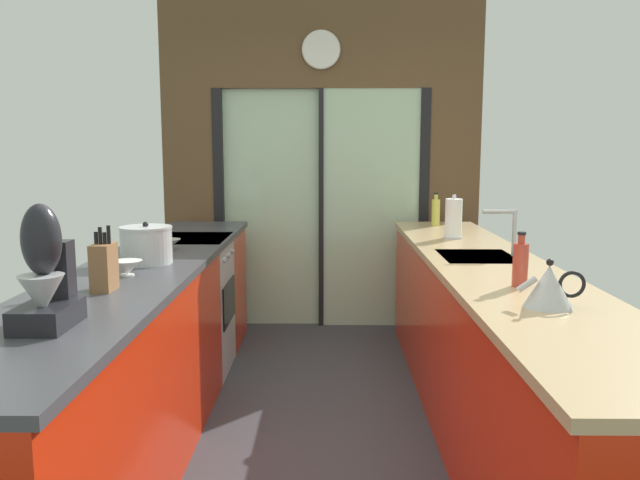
% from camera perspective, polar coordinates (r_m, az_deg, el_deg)
% --- Properties ---
extents(ground_plane, '(5.04, 7.60, 0.02)m').
position_cam_1_polar(ground_plane, '(3.87, -0.17, -14.97)').
color(ground_plane, '#38383D').
extents(back_wall_unit, '(2.64, 0.12, 2.70)m').
position_cam_1_polar(back_wall_unit, '(5.36, 0.10, 8.37)').
color(back_wall_unit, brown).
rests_on(back_wall_unit, ground_plane).
extents(left_counter_run, '(0.62, 3.80, 0.92)m').
position_cam_1_polar(left_counter_run, '(3.40, -16.05, -10.10)').
color(left_counter_run, red).
rests_on(left_counter_run, ground_plane).
extents(right_counter_run, '(0.62, 3.80, 0.92)m').
position_cam_1_polar(right_counter_run, '(3.53, 14.89, -9.40)').
color(right_counter_run, red).
rests_on(right_counter_run, ground_plane).
extents(sink_faucet, '(0.19, 0.02, 0.26)m').
position_cam_1_polar(sink_faucet, '(3.67, 16.53, 1.28)').
color(sink_faucet, '#B7BABC').
rests_on(sink_faucet, right_counter_run).
extents(oven_range, '(0.60, 0.60, 0.92)m').
position_cam_1_polar(oven_range, '(4.45, -11.90, -5.74)').
color(oven_range, '#B7BABC').
rests_on(oven_range, ground_plane).
extents(mixing_bowl_near, '(0.14, 0.14, 0.07)m').
position_cam_1_polar(mixing_bowl_near, '(3.13, -16.87, -2.38)').
color(mixing_bowl_near, silver).
rests_on(mixing_bowl_near, left_counter_run).
extents(mixing_bowl_far, '(0.15, 0.15, 0.06)m').
position_cam_1_polar(mixing_bowl_far, '(3.86, -13.47, -0.35)').
color(mixing_bowl_far, gray).
rests_on(mixing_bowl_far, left_counter_run).
extents(knife_block, '(0.08, 0.14, 0.28)m').
position_cam_1_polar(knife_block, '(2.83, -18.79, -2.25)').
color(knife_block, brown).
rests_on(knife_block, left_counter_run).
extents(stand_mixer, '(0.17, 0.27, 0.42)m').
position_cam_1_polar(stand_mixer, '(2.32, -23.36, -3.32)').
color(stand_mixer, black).
rests_on(stand_mixer, left_counter_run).
extents(stock_pot, '(0.27, 0.27, 0.22)m').
position_cam_1_polar(stock_pot, '(3.43, -15.29, -0.43)').
color(stock_pot, '#B7BABC').
rests_on(stock_pot, left_counter_run).
extents(kettle, '(0.26, 0.18, 0.19)m').
position_cam_1_polar(kettle, '(2.56, 19.83, -3.92)').
color(kettle, '#B7BABC').
rests_on(kettle, right_counter_run).
extents(soap_bottle_near, '(0.07, 0.07, 0.24)m').
position_cam_1_polar(soap_bottle_near, '(2.89, 17.50, -2.03)').
color(soap_bottle_near, '#B23D2D').
rests_on(soap_bottle_near, right_counter_run).
extents(soap_bottle_far, '(0.06, 0.06, 0.25)m').
position_cam_1_polar(soap_bottle_far, '(4.99, 10.32, 2.52)').
color(soap_bottle_far, '#D1CC4C').
rests_on(soap_bottle_far, right_counter_run).
extents(paper_towel_roll, '(0.13, 0.13, 0.29)m').
position_cam_1_polar(paper_towel_roll, '(4.31, 11.86, 1.87)').
color(paper_towel_roll, '#B7BABC').
rests_on(paper_towel_roll, right_counter_run).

